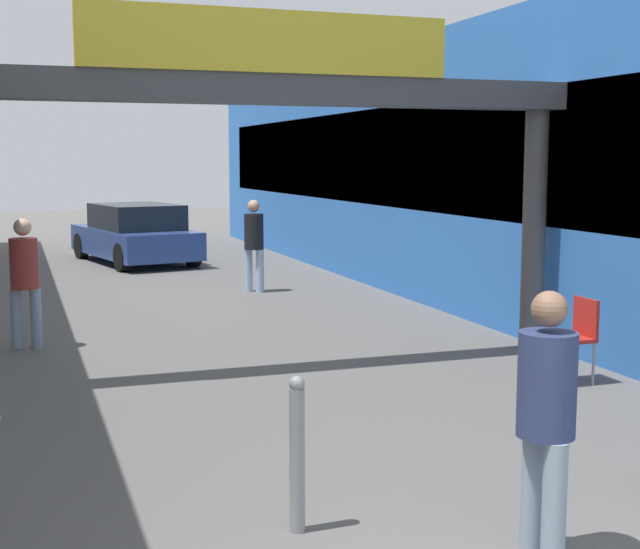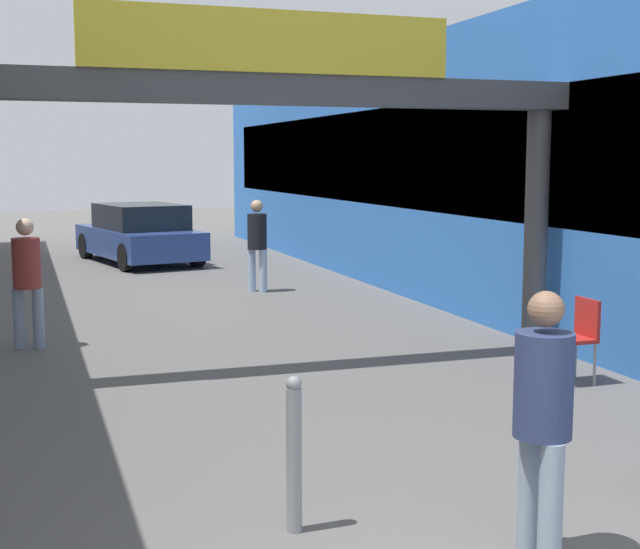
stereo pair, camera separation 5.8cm
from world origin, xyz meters
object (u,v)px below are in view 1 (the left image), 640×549
(pedestrian_companion, at_px, (546,409))
(pedestrian_carrying_crate, at_px, (24,275))
(cafe_chair_red_nearer, at_px, (577,332))
(pedestrian_elderly_walking, at_px, (254,240))
(bollard_post_metal, at_px, (297,453))
(parked_car_blue, at_px, (135,234))

(pedestrian_companion, xyz_separation_m, pedestrian_carrying_crate, (-2.77, 7.12, 0.01))
(pedestrian_companion, xyz_separation_m, cafe_chair_red_nearer, (2.67, 3.48, -0.36))
(pedestrian_carrying_crate, xyz_separation_m, pedestrian_elderly_walking, (3.88, 3.69, 0.00))
(pedestrian_companion, distance_m, cafe_chair_red_nearer, 4.40)
(bollard_post_metal, bearing_deg, pedestrian_companion, -33.47)
(pedestrian_elderly_walking, bearing_deg, pedestrian_companion, -95.86)
(cafe_chair_red_nearer, bearing_deg, pedestrian_carrying_crate, 146.22)
(pedestrian_elderly_walking, height_order, parked_car_blue, pedestrian_elderly_walking)
(bollard_post_metal, height_order, cafe_chair_red_nearer, bollard_post_metal)
(pedestrian_companion, relative_size, parked_car_blue, 0.37)
(pedestrian_carrying_crate, bearing_deg, parked_car_blue, 74.37)
(pedestrian_carrying_crate, relative_size, pedestrian_elderly_walking, 1.00)
(pedestrian_carrying_crate, relative_size, bollard_post_metal, 1.61)
(pedestrian_carrying_crate, distance_m, pedestrian_elderly_walking, 5.36)
(parked_car_blue, bearing_deg, cafe_chair_red_nearer, -76.68)
(pedestrian_companion, distance_m, pedestrian_elderly_walking, 10.87)
(pedestrian_elderly_walking, xyz_separation_m, bollard_post_metal, (-2.36, -9.98, -0.41))
(pedestrian_elderly_walking, bearing_deg, cafe_chair_red_nearer, -78.00)
(bollard_post_metal, bearing_deg, parked_car_blue, 86.39)
(pedestrian_carrying_crate, xyz_separation_m, bollard_post_metal, (1.52, -6.29, -0.41))
(pedestrian_carrying_crate, bearing_deg, cafe_chair_red_nearer, -33.78)
(pedestrian_elderly_walking, distance_m, cafe_chair_red_nearer, 7.50)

